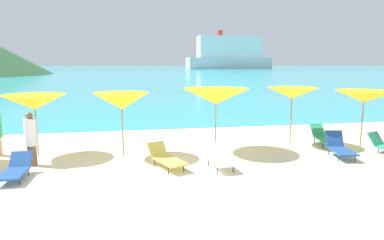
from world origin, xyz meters
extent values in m
cube|color=beige|center=(0.00, 10.00, -0.15)|extent=(50.00, 100.00, 0.30)
cube|color=#2DADBC|center=(0.00, 227.76, 0.01)|extent=(650.00, 440.00, 0.02)
cylinder|color=#9E7F59|center=(-2.95, 3.89, 0.97)|extent=(0.05, 0.05, 1.95)
cone|color=yellow|center=(-2.95, 3.89, 1.82)|extent=(2.03, 2.03, 0.50)
sphere|color=#9E7F59|center=(-2.95, 3.89, 1.98)|extent=(0.07, 0.07, 0.07)
cylinder|color=#9E7F59|center=(-0.14, 3.37, 1.00)|extent=(0.05, 0.05, 2.00)
cone|color=yellow|center=(-0.14, 3.37, 1.86)|extent=(1.94, 1.94, 0.55)
sphere|color=#9E7F59|center=(-0.14, 3.37, 2.03)|extent=(0.07, 0.07, 0.07)
cylinder|color=#9E7F59|center=(3.04, 3.45, 1.04)|extent=(0.05, 0.05, 2.09)
cone|color=yellow|center=(3.04, 3.45, 1.95)|extent=(2.44, 2.44, 0.55)
sphere|color=#9E7F59|center=(3.04, 3.45, 2.12)|extent=(0.07, 0.07, 0.07)
cylinder|color=#9E7F59|center=(6.07, 3.84, 1.04)|extent=(0.05, 0.05, 2.09)
cone|color=yellow|center=(6.07, 3.84, 1.98)|extent=(1.87, 1.87, 0.42)
sphere|color=#9E7F59|center=(6.07, 3.84, 2.12)|extent=(0.07, 0.07, 0.07)
cylinder|color=#9E7F59|center=(8.62, 3.25, 0.99)|extent=(0.05, 0.05, 1.97)
cone|color=yellow|center=(8.62, 3.25, 1.86)|extent=(2.09, 2.09, 0.44)
sphere|color=#9E7F59|center=(8.62, 3.25, 2.00)|extent=(0.07, 0.07, 0.07)
cube|color=#D8BF4C|center=(1.22, 1.71, 0.25)|extent=(1.02, 1.39, 0.05)
cube|color=#D8BF4C|center=(0.92, 2.43, 0.44)|extent=(0.64, 0.52, 0.41)
cylinder|color=#333338|center=(1.14, 1.24, 0.11)|extent=(0.04, 0.04, 0.23)
cylinder|color=#333338|center=(1.60, 1.43, 0.11)|extent=(0.04, 0.04, 0.23)
cylinder|color=#333338|center=(0.81, 2.06, 0.11)|extent=(0.04, 0.04, 0.23)
cylinder|color=#333338|center=(1.27, 2.25, 0.11)|extent=(0.04, 0.04, 0.23)
cube|color=white|center=(2.71, 1.41, 0.24)|extent=(0.66, 1.15, 0.05)
cube|color=white|center=(2.64, 2.13, 0.44)|extent=(0.57, 0.43, 0.42)
cylinder|color=#333338|center=(2.50, 1.05, 0.11)|extent=(0.04, 0.04, 0.22)
cylinder|color=#333338|center=(2.98, 1.09, 0.11)|extent=(0.04, 0.04, 0.22)
cylinder|color=#333338|center=(2.43, 1.82, 0.11)|extent=(0.04, 0.04, 0.22)
cylinder|color=#333338|center=(2.91, 1.86, 0.11)|extent=(0.04, 0.04, 0.22)
cube|color=#1E478C|center=(6.89, 1.81, 0.25)|extent=(0.81, 1.21, 0.05)
cube|color=#1E478C|center=(7.03, 2.49, 0.51)|extent=(0.63, 0.42, 0.54)
cylinder|color=#333338|center=(6.57, 1.52, 0.11)|extent=(0.04, 0.04, 0.22)
cylinder|color=#333338|center=(7.08, 1.42, 0.11)|extent=(0.04, 0.04, 0.22)
cylinder|color=#333338|center=(6.72, 2.29, 0.11)|extent=(0.04, 0.04, 0.22)
cylinder|color=#333338|center=(7.23, 2.19, 0.11)|extent=(0.04, 0.04, 0.22)
cube|color=#1E478C|center=(-2.95, 1.40, 0.21)|extent=(0.61, 1.06, 0.05)
cube|color=#1E478C|center=(-2.94, 2.10, 0.40)|extent=(0.57, 0.38, 0.41)
cylinder|color=#333338|center=(-2.70, 1.08, 0.09)|extent=(0.04, 0.04, 0.19)
cylinder|color=#333338|center=(-3.20, 1.82, 0.09)|extent=(0.04, 0.04, 0.19)
cylinder|color=#333338|center=(-2.69, 1.82, 0.09)|extent=(0.04, 0.04, 0.19)
cube|color=#268C66|center=(7.29, 3.47, 0.26)|extent=(0.70, 1.19, 0.05)
cube|color=#268C66|center=(7.42, 4.23, 0.46)|extent=(0.57, 0.54, 0.44)
cylinder|color=#333338|center=(7.01, 3.17, 0.12)|extent=(0.04, 0.04, 0.24)
cylinder|color=#333338|center=(7.45, 3.09, 0.12)|extent=(0.04, 0.04, 0.24)
cylinder|color=#333338|center=(7.15, 3.94, 0.12)|extent=(0.04, 0.04, 0.24)
cylinder|color=#333338|center=(7.58, 3.86, 0.12)|extent=(0.04, 0.04, 0.24)
cube|color=#268C66|center=(8.63, 2.48, 0.44)|extent=(0.66, 0.53, 0.46)
cylinder|color=#333338|center=(8.49, 2.14, 0.10)|extent=(0.04, 0.04, 0.20)
cylinder|color=brown|center=(-2.83, 2.80, 0.31)|extent=(0.27, 0.27, 0.63)
cylinder|color=white|center=(-2.83, 2.80, 1.03)|extent=(0.36, 0.36, 0.81)
sphere|color=brown|center=(-2.83, 2.80, 1.53)|extent=(0.20, 0.20, 0.20)
cube|color=silver|center=(54.89, 176.81, 3.16)|extent=(49.23, 12.97, 6.28)
cube|color=white|center=(54.89, 176.81, 12.16)|extent=(36.98, 10.34, 11.70)
cylinder|color=red|center=(48.83, 176.29, 19.51)|extent=(3.09, 3.09, 3.00)
camera|label=1|loc=(0.20, -7.73, 3.07)|focal=31.33mm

